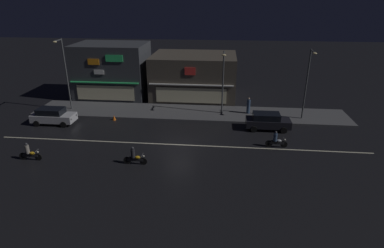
# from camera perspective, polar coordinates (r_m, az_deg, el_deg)

# --- Properties ---
(ground_plane) EXTENTS (140.00, 140.00, 0.00)m
(ground_plane) POSITION_cam_1_polar(r_m,az_deg,el_deg) (28.14, -2.40, -3.78)
(ground_plane) COLOR black
(lane_divider_stripe) EXTENTS (33.18, 0.16, 0.01)m
(lane_divider_stripe) POSITION_cam_1_polar(r_m,az_deg,el_deg) (28.14, -2.40, -3.77)
(lane_divider_stripe) COLOR beige
(lane_divider_stripe) RESTS_ON ground
(sidewalk_far) EXTENTS (34.93, 4.91, 0.14)m
(sidewalk_far) POSITION_cam_1_polar(r_m,az_deg,el_deg) (35.61, -0.58, 2.13)
(sidewalk_far) COLOR #4C4C4F
(sidewalk_far) RESTS_ON ground
(storefront_left_block) EXTENTS (10.47, 8.05, 5.43)m
(storefront_left_block) POSITION_cam_1_polar(r_m,az_deg,el_deg) (40.94, 0.38, 8.70)
(storefront_left_block) COLOR #4C443A
(storefront_left_block) RESTS_ON ground
(storefront_center_block) EXTENTS (8.87, 6.54, 6.74)m
(storefront_center_block) POSITION_cam_1_polar(r_m,az_deg,el_deg) (42.32, -14.18, 9.39)
(storefront_center_block) COLOR #383A3F
(storefront_center_block) RESTS_ON ground
(streetlamp_west) EXTENTS (0.44, 1.64, 7.93)m
(streetlamp_west) POSITION_cam_1_polar(r_m,az_deg,el_deg) (37.80, -22.00, 9.12)
(streetlamp_west) COLOR #47494C
(streetlamp_west) RESTS_ON sidewalk_far
(streetlamp_mid) EXTENTS (0.44, 1.64, 6.83)m
(streetlamp_mid) POSITION_cam_1_polar(r_m,az_deg,el_deg) (34.02, 5.63, 8.31)
(streetlamp_mid) COLOR #47494C
(streetlamp_mid) RESTS_ON sidewalk_far
(streetlamp_east) EXTENTS (0.44, 1.64, 7.28)m
(streetlamp_east) POSITION_cam_1_polar(r_m,az_deg,el_deg) (34.27, 20.17, 7.56)
(streetlamp_east) COLOR #47494C
(streetlamp_east) RESTS_ON sidewalk_far
(pedestrian_on_sidewalk) EXTENTS (0.39, 0.39, 1.81)m
(pedestrian_on_sidewalk) POSITION_cam_1_polar(r_m,az_deg,el_deg) (35.43, 10.17, 3.21)
(pedestrian_on_sidewalk) COLOR #334766
(pedestrian_on_sidewalk) RESTS_ON sidewalk_far
(parked_car_near_kerb) EXTENTS (4.30, 1.98, 1.67)m
(parked_car_near_kerb) POSITION_cam_1_polar(r_m,az_deg,el_deg) (31.87, 13.49, 0.53)
(parked_car_near_kerb) COLOR black
(parked_car_near_kerb) RESTS_ON ground
(parked_car_trailing) EXTENTS (4.30, 1.98, 1.67)m
(parked_car_trailing) POSITION_cam_1_polar(r_m,az_deg,el_deg) (35.35, -23.84, 1.37)
(parked_car_trailing) COLOR silver
(parked_car_trailing) RESTS_ON ground
(motorcycle_lead) EXTENTS (1.90, 0.60, 1.52)m
(motorcycle_lead) POSITION_cam_1_polar(r_m,az_deg,el_deg) (28.54, -27.36, -4.66)
(motorcycle_lead) COLOR black
(motorcycle_lead) RESTS_ON ground
(motorcycle_following) EXTENTS (1.90, 0.60, 1.52)m
(motorcycle_following) POSITION_cam_1_polar(r_m,az_deg,el_deg) (28.39, 14.96, -2.91)
(motorcycle_following) COLOR black
(motorcycle_following) RESTS_ON ground
(motorcycle_opposite_lane) EXTENTS (1.90, 0.60, 1.52)m
(motorcycle_opposite_lane) POSITION_cam_1_polar(r_m,az_deg,el_deg) (25.16, -10.38, -5.89)
(motorcycle_opposite_lane) COLOR black
(motorcycle_opposite_lane) RESTS_ON ground
(traffic_cone) EXTENTS (0.36, 0.36, 0.55)m
(traffic_cone) POSITION_cam_1_polar(r_m,az_deg,el_deg) (34.50, -13.90, 1.13)
(traffic_cone) COLOR orange
(traffic_cone) RESTS_ON ground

